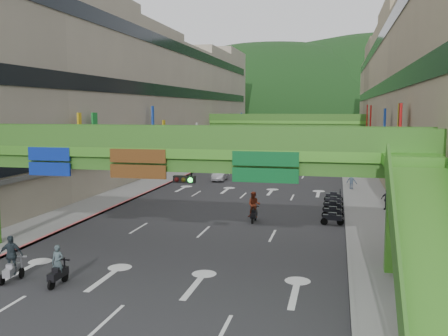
% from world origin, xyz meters
% --- Properties ---
extents(ground, '(320.00, 320.00, 0.00)m').
position_xyz_m(ground, '(0.00, 0.00, 0.00)').
color(ground, black).
rests_on(ground, ground).
extents(road_slab, '(18.00, 140.00, 0.02)m').
position_xyz_m(road_slab, '(0.00, 50.00, 0.01)').
color(road_slab, '#28282B').
rests_on(road_slab, ground).
extents(sidewalk_left, '(4.00, 140.00, 0.15)m').
position_xyz_m(sidewalk_left, '(-11.00, 50.00, 0.07)').
color(sidewalk_left, gray).
rests_on(sidewalk_left, ground).
extents(sidewalk_right, '(4.00, 140.00, 0.15)m').
position_xyz_m(sidewalk_right, '(11.00, 50.00, 0.07)').
color(sidewalk_right, gray).
rests_on(sidewalk_right, ground).
extents(curb_left, '(0.20, 140.00, 0.18)m').
position_xyz_m(curb_left, '(-9.10, 50.00, 0.09)').
color(curb_left, '#CC5959').
rests_on(curb_left, ground).
extents(curb_right, '(0.20, 140.00, 0.18)m').
position_xyz_m(curb_right, '(9.10, 50.00, 0.09)').
color(curb_right, gray).
rests_on(curb_right, ground).
extents(building_row_left, '(12.80, 95.00, 19.00)m').
position_xyz_m(building_row_left, '(-18.93, 50.00, 9.46)').
color(building_row_left, '#9E937F').
rests_on(building_row_left, ground).
extents(building_row_right, '(12.80, 95.00, 19.00)m').
position_xyz_m(building_row_right, '(18.93, 50.00, 9.46)').
color(building_row_right, gray).
rests_on(building_row_right, ground).
extents(overpass_near, '(28.00, 12.27, 7.10)m').
position_xyz_m(overpass_near, '(0.93, 5.38, 5.21)').
color(overpass_near, '#4C9E2D').
rests_on(overpass_near, ground).
extents(overpass_far, '(28.00, 2.20, 7.10)m').
position_xyz_m(overpass_far, '(0.00, 65.00, 5.40)').
color(overpass_far, '#4C9E2D').
rests_on(overpass_far, ground).
extents(hill_left, '(168.00, 140.00, 112.00)m').
position_xyz_m(hill_left, '(-15.00, 160.00, 0.00)').
color(hill_left, '#1C4419').
rests_on(hill_left, ground).
extents(hill_right, '(208.00, 176.00, 128.00)m').
position_xyz_m(hill_right, '(25.00, 180.00, 0.00)').
color(hill_right, '#1C4419').
rests_on(hill_right, ground).
extents(bunting_string, '(26.00, 0.36, 0.47)m').
position_xyz_m(bunting_string, '(0.00, 30.00, 5.96)').
color(bunting_string, black).
rests_on(bunting_string, ground).
extents(scooter_rider_near, '(0.56, 1.60, 1.88)m').
position_xyz_m(scooter_rider_near, '(-3.82, 1.00, 0.86)').
color(scooter_rider_near, black).
rests_on(scooter_rider_near, ground).
extents(scooter_rider_mid, '(0.91, 1.60, 2.18)m').
position_xyz_m(scooter_rider_mid, '(2.73, 15.54, 1.13)').
color(scooter_rider_mid, black).
rests_on(scooter_rider_mid, ground).
extents(scooter_rider_left, '(1.16, 1.57, 2.19)m').
position_xyz_m(scooter_rider_left, '(-6.22, 1.02, 1.11)').
color(scooter_rider_left, gray).
rests_on(scooter_rider_left, ground).
extents(scooter_rider_far, '(0.86, 1.60, 2.06)m').
position_xyz_m(scooter_rider_far, '(-2.05, 44.80, 1.04)').
color(scooter_rider_far, '#840A00').
rests_on(scooter_rider_far, ground).
extents(parked_scooter_row, '(1.60, 9.39, 1.08)m').
position_xyz_m(parked_scooter_row, '(8.14, 20.21, 0.52)').
color(parked_scooter_row, black).
rests_on(parked_scooter_row, ground).
extents(car_silver, '(1.48, 3.84, 1.25)m').
position_xyz_m(car_silver, '(-4.31, 35.00, 0.62)').
color(car_silver, '#B4B2BB').
rests_on(car_silver, ground).
extents(car_yellow, '(1.91, 4.36, 1.46)m').
position_xyz_m(car_yellow, '(1.71, 43.79, 0.73)').
color(car_yellow, orange).
rests_on(car_yellow, ground).
extents(pedestrian_red, '(0.92, 0.80, 1.62)m').
position_xyz_m(pedestrian_red, '(12.20, 9.05, 0.81)').
color(pedestrian_red, '#9A371F').
rests_on(pedestrian_red, ground).
extents(pedestrian_dark, '(0.99, 0.85, 1.60)m').
position_xyz_m(pedestrian_dark, '(12.20, 21.49, 0.80)').
color(pedestrian_dark, black).
rests_on(pedestrian_dark, ground).
extents(pedestrian_blue, '(0.90, 0.76, 1.64)m').
position_xyz_m(pedestrian_blue, '(9.80, 31.19, 0.82)').
color(pedestrian_blue, '#3A485C').
rests_on(pedestrian_blue, ground).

